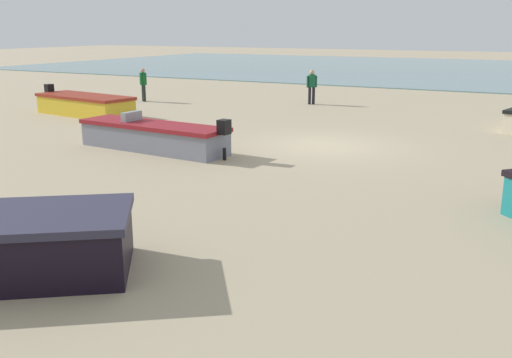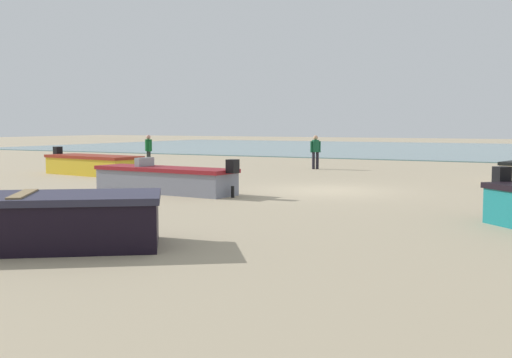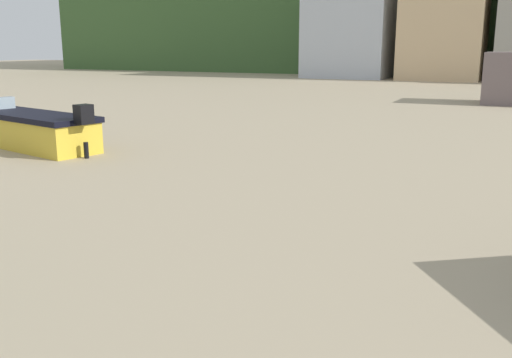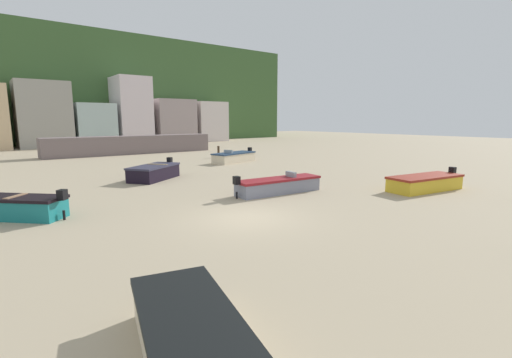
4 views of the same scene
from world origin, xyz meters
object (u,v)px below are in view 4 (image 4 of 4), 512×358
Objects in this scene: boat_cream_4 at (191,340)px; mooring_post_near_water at (219,152)px; boat_grey_0 at (278,185)px; boat_black_1 at (154,172)px; boat_yellow_3 at (425,183)px; boat_cream_6 at (234,157)px; boat_teal_2 at (3,207)px.

boat_cream_4 is 3.42× the size of mooring_post_near_water.
boat_grey_0 is 1.29× the size of boat_cream_4.
boat_yellow_3 is at bearing -175.92° from boat_black_1.
boat_grey_0 is at bearing 167.67° from boat_black_1.
boat_cream_6 is 4.50m from mooring_post_near_water.
boat_teal_2 is 12.52m from boat_cream_4.
boat_grey_0 is 12.27m from boat_teal_2.
boat_yellow_3 is 4.16× the size of mooring_post_near_water.
boat_teal_2 is 20.53m from boat_cream_6.
boat_cream_6 is at bearing -103.32° from mooring_post_near_water.
boat_cream_6 is at bearing -98.92° from boat_black_1.
mooring_post_near_water is at bearing 162.40° from boat_grey_0.
boat_yellow_3 reaches higher than boat_grey_0.
boat_black_1 is 0.92× the size of boat_teal_2.
boat_teal_2 is (-8.36, -5.26, -0.02)m from boat_black_1.
boat_yellow_3 is 1.02× the size of boat_cream_6.
mooring_post_near_water is (18.95, 14.41, 0.14)m from boat_teal_2.
boat_yellow_3 is (6.93, -4.40, 0.01)m from boat_grey_0.
boat_teal_2 is at bearing -99.75° from boat_grey_0.
boat_grey_0 is at bearing -59.61° from boat_teal_2.
boat_teal_2 is 1.09× the size of boat_cream_4.
boat_grey_0 is 13.73m from boat_cream_4.
boat_teal_2 is (-11.90, 3.01, 0.04)m from boat_grey_0.
boat_black_1 is at bearing -139.15° from mooring_post_near_water.
boat_yellow_3 is (10.47, -12.67, -0.06)m from boat_black_1.
mooring_post_near_water is (1.04, 4.38, 0.13)m from boat_cream_6.
boat_grey_0 is 1.06× the size of boat_yellow_3.
boat_cream_4 is 31.78m from mooring_post_near_water.
boat_cream_4 reaches higher than boat_grey_0.
boat_cream_6 reaches higher than boat_yellow_3.
boat_cream_4 is at bearing -122.52° from mooring_post_near_water.
boat_black_1 is 3.45× the size of mooring_post_near_water.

